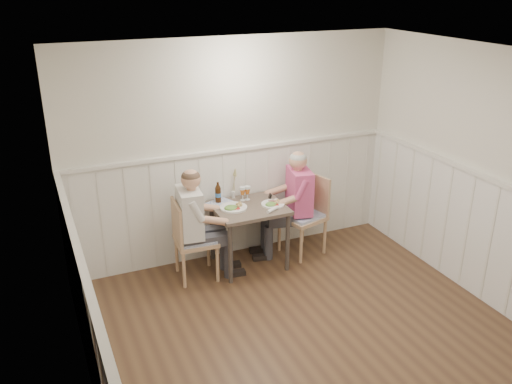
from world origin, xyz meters
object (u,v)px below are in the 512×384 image
chair_right (306,212)px  grass_vase (233,184)px  diner_cream (194,233)px  beer_bottle (218,194)px  dining_table (249,215)px  chair_left (191,237)px  man_in_pink (296,211)px

chair_right → grass_vase: size_ratio=2.56×
diner_cream → beer_bottle: bearing=36.5°
chair_right → beer_bottle: 1.12m
dining_table → chair_left: 0.72m
diner_cream → beer_bottle: size_ratio=5.35×
diner_cream → grass_vase: diner_cream is taller
chair_right → diner_cream: bearing=-176.9°
chair_right → grass_vase: (-0.84, 0.27, 0.39)m
chair_left → diner_cream: diner_cream is taller
dining_table → chair_left: (-0.71, -0.02, -0.13)m
chair_right → chair_left: 1.48m
chair_right → man_in_pink: bearing=174.5°
dining_table → beer_bottle: beer_bottle is taller
chair_left → grass_vase: (0.64, 0.33, 0.41)m
dining_table → chair_left: bearing=-178.8°
chair_left → beer_bottle: 0.62m
beer_bottle → chair_right: bearing=-11.2°
grass_vase → dining_table: bearing=-77.4°
grass_vase → diner_cream: bearing=-149.9°
chair_left → man_in_pink: (1.34, 0.07, 0.05)m
diner_cream → beer_bottle: (0.39, 0.29, 0.30)m
man_in_pink → diner_cream: 1.30m
diner_cream → beer_bottle: diner_cream is taller
chair_left → chair_right: bearing=2.1°
man_in_pink → beer_bottle: size_ratio=5.36×
dining_table → chair_right: bearing=2.9°
man_in_pink → grass_vase: man_in_pink is taller
chair_right → chair_left: chair_right is taller
dining_table → grass_vase: 0.42m
dining_table → diner_cream: bearing=-176.7°
man_in_pink → diner_cream: man_in_pink is taller
dining_table → grass_vase: grass_vase is taller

